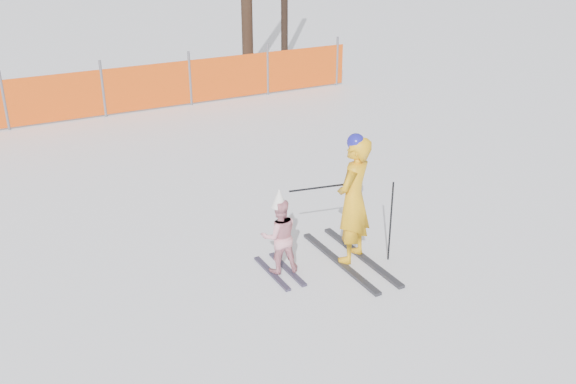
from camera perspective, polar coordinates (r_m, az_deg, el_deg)
name	(u,v)px	position (r m, az deg, el deg)	size (l,w,h in m)	color
ground	(307,281)	(7.93, 1.72, -7.92)	(120.00, 120.00, 0.00)	white
adult	(353,200)	(8.01, 5.82, -0.75)	(0.72, 1.73, 1.73)	black
child	(279,235)	(7.86, -0.77, -3.86)	(0.54, 0.89, 1.15)	black
ski_poles	(362,209)	(8.03, 6.63, -1.49)	(1.29, 0.37, 1.10)	black
safety_fence	(9,103)	(14.43, -23.59, 7.23)	(16.19, 0.06, 1.25)	#595960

